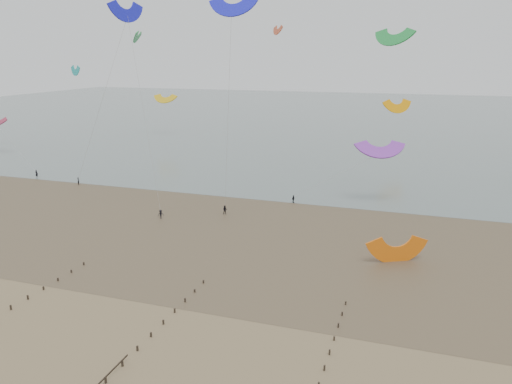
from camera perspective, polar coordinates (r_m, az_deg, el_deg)
ground at (r=57.21m, az=-14.89°, el=-14.48°), size 500.00×500.00×0.00m
sea_and_shore at (r=86.73m, az=-4.85°, el=-3.48°), size 500.00×665.00×0.03m
kitesurfer_lead at (r=117.63m, az=-19.63°, el=1.17°), size 0.76×0.73×1.75m
kitesurfers at (r=92.86m, az=17.50°, el=-2.33°), size 139.47×28.80×1.82m
grounded_kite at (r=73.35m, az=15.71°, el=-7.65°), size 9.33×8.62×4.12m
kites_airborne at (r=132.49m, az=5.04°, el=11.95°), size 237.18×124.98×38.64m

